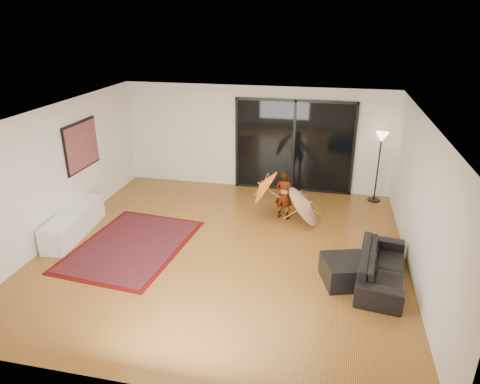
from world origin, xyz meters
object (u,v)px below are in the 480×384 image
(ottoman, at_px, (345,271))
(child, at_px, (284,195))
(sofa, at_px, (382,267))
(media_console, at_px, (74,223))

(ottoman, xyz_separation_m, child, (-1.36, 2.32, 0.35))
(sofa, bearing_deg, ottoman, 113.04)
(sofa, height_order, ottoman, sofa)
(child, bearing_deg, sofa, 147.71)
(child, bearing_deg, media_console, 37.40)
(ottoman, bearing_deg, child, 120.34)
(sofa, xyz_separation_m, child, (-1.97, 2.16, 0.28))
(sofa, distance_m, ottoman, 0.64)
(media_console, bearing_deg, child, 17.56)
(sofa, relative_size, ottoman, 2.55)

